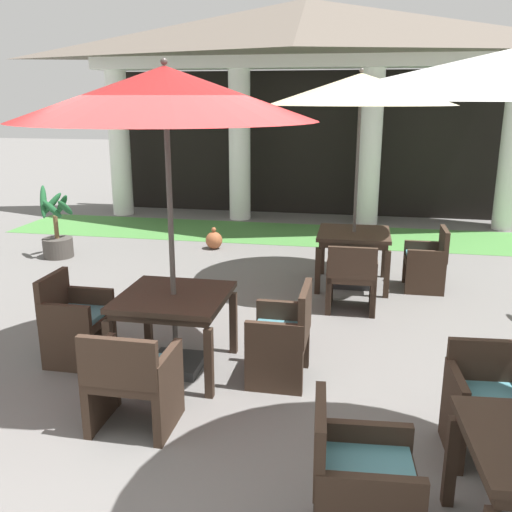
{
  "coord_description": "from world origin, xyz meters",
  "views": [
    {
      "loc": [
        1.24,
        -3.45,
        2.48
      ],
      "look_at": [
        0.13,
        2.35,
        0.83
      ],
      "focal_mm": 39.72,
      "sensor_mm": 36.0,
      "label": 1
    }
  ],
  "objects_px": {
    "patio_chair_near_foreground_west": "(359,483)",
    "patio_umbrella_mid_left": "(165,96)",
    "patio_chair_mid_left_east": "(283,337)",
    "patio_umbrella_mid_right": "(361,91)",
    "patio_chair_mid_left_south": "(132,380)",
    "patio_chair_mid_right_south": "(352,278)",
    "patio_table_mid_right": "(354,239)",
    "potted_palm_left_edge": "(57,237)",
    "patio_chair_mid_left_west": "(75,321)",
    "terracotta_urn": "(214,240)",
    "patio_table_mid_left": "(174,304)",
    "patio_chair_near_foreground_north": "(492,405)",
    "patio_chair_mid_right_east": "(427,261)"
  },
  "relations": [
    {
      "from": "patio_chair_near_foreground_west",
      "to": "patio_umbrella_mid_left",
      "type": "height_order",
      "value": "patio_umbrella_mid_left"
    },
    {
      "from": "patio_chair_mid_left_east",
      "to": "patio_umbrella_mid_right",
      "type": "relative_size",
      "value": 0.31
    },
    {
      "from": "patio_chair_mid_left_south",
      "to": "patio_chair_mid_right_south",
      "type": "distance_m",
      "value": 3.29
    },
    {
      "from": "patio_table_mid_right",
      "to": "potted_palm_left_edge",
      "type": "bearing_deg",
      "value": 173.31
    },
    {
      "from": "patio_chair_mid_left_west",
      "to": "terracotta_urn",
      "type": "distance_m",
      "value": 4.38
    },
    {
      "from": "patio_chair_near_foreground_west",
      "to": "patio_table_mid_left",
      "type": "height_order",
      "value": "patio_chair_near_foreground_west"
    },
    {
      "from": "patio_chair_near_foreground_west",
      "to": "terracotta_urn",
      "type": "distance_m",
      "value": 6.76
    },
    {
      "from": "patio_table_mid_left",
      "to": "potted_palm_left_edge",
      "type": "relative_size",
      "value": 0.83
    },
    {
      "from": "patio_chair_near_foreground_north",
      "to": "patio_chair_mid_right_south",
      "type": "xyz_separation_m",
      "value": [
        -1.06,
        2.71,
        0.03
      ]
    },
    {
      "from": "patio_chair_mid_left_east",
      "to": "patio_chair_mid_right_south",
      "type": "height_order",
      "value": "patio_chair_mid_left_east"
    },
    {
      "from": "patio_umbrella_mid_left",
      "to": "patio_chair_mid_right_south",
      "type": "relative_size",
      "value": 3.32
    },
    {
      "from": "patio_chair_mid_left_south",
      "to": "patio_chair_mid_right_east",
      "type": "relative_size",
      "value": 1.0
    },
    {
      "from": "patio_table_mid_right",
      "to": "patio_chair_mid_right_south",
      "type": "xyz_separation_m",
      "value": [
        0.01,
        -0.97,
        -0.24
      ]
    },
    {
      "from": "patio_chair_mid_left_east",
      "to": "patio_table_mid_right",
      "type": "height_order",
      "value": "patio_chair_mid_left_east"
    },
    {
      "from": "patio_umbrella_mid_left",
      "to": "potted_palm_left_edge",
      "type": "height_order",
      "value": "patio_umbrella_mid_left"
    },
    {
      "from": "potted_palm_left_edge",
      "to": "patio_table_mid_left",
      "type": "bearing_deg",
      "value": -47.32
    },
    {
      "from": "patio_chair_mid_right_east",
      "to": "terracotta_urn",
      "type": "relative_size",
      "value": 2.24
    },
    {
      "from": "patio_table_mid_right",
      "to": "patio_table_mid_left",
      "type": "bearing_deg",
      "value": -118.76
    },
    {
      "from": "patio_chair_mid_left_east",
      "to": "potted_palm_left_edge",
      "type": "height_order",
      "value": "potted_palm_left_edge"
    },
    {
      "from": "patio_chair_mid_left_east",
      "to": "patio_table_mid_right",
      "type": "relative_size",
      "value": 0.93
    },
    {
      "from": "patio_chair_mid_left_west",
      "to": "patio_umbrella_mid_right",
      "type": "xyz_separation_m",
      "value": [
        2.57,
        2.84,
        2.16
      ]
    },
    {
      "from": "patio_table_mid_left",
      "to": "terracotta_urn",
      "type": "distance_m",
      "value": 4.47
    },
    {
      "from": "patio_table_mid_left",
      "to": "patio_chair_mid_right_east",
      "type": "bearing_deg",
      "value": 48.39
    },
    {
      "from": "patio_chair_near_foreground_north",
      "to": "patio_table_mid_left",
      "type": "bearing_deg",
      "value": -22.15
    },
    {
      "from": "patio_umbrella_mid_right",
      "to": "patio_chair_mid_left_east",
      "type": "bearing_deg",
      "value": -100.82
    },
    {
      "from": "patio_table_mid_left",
      "to": "patio_umbrella_mid_right",
      "type": "bearing_deg",
      "value": 61.24
    },
    {
      "from": "patio_chair_mid_left_south",
      "to": "patio_umbrella_mid_right",
      "type": "relative_size",
      "value": 0.3
    },
    {
      "from": "patio_chair_mid_right_east",
      "to": "patio_chair_mid_right_south",
      "type": "relative_size",
      "value": 1.0
    },
    {
      "from": "patio_chair_mid_left_east",
      "to": "patio_chair_mid_left_west",
      "type": "height_order",
      "value": "patio_chair_mid_left_east"
    },
    {
      "from": "potted_palm_left_edge",
      "to": "patio_chair_mid_left_south",
      "type": "bearing_deg",
      "value": -54.64
    },
    {
      "from": "patio_chair_mid_left_west",
      "to": "terracotta_urn",
      "type": "bearing_deg",
      "value": 177.34
    },
    {
      "from": "patio_chair_near_foreground_north",
      "to": "patio_umbrella_mid_right",
      "type": "height_order",
      "value": "patio_umbrella_mid_right"
    },
    {
      "from": "patio_chair_near_foreground_west",
      "to": "patio_chair_mid_right_east",
      "type": "relative_size",
      "value": 1.05
    },
    {
      "from": "patio_chair_mid_right_east",
      "to": "patio_chair_mid_right_south",
      "type": "height_order",
      "value": "patio_chair_mid_right_south"
    },
    {
      "from": "patio_table_mid_right",
      "to": "patio_umbrella_mid_left",
      "type": "bearing_deg",
      "value": -118.76
    },
    {
      "from": "patio_umbrella_mid_left",
      "to": "patio_chair_mid_right_south",
      "type": "height_order",
      "value": "patio_umbrella_mid_left"
    },
    {
      "from": "patio_table_mid_right",
      "to": "terracotta_urn",
      "type": "relative_size",
      "value": 2.56
    },
    {
      "from": "patio_chair_mid_left_south",
      "to": "potted_palm_left_edge",
      "type": "relative_size",
      "value": 0.72
    },
    {
      "from": "patio_chair_mid_right_east",
      "to": "patio_chair_mid_right_south",
      "type": "xyz_separation_m",
      "value": [
        -0.96,
        -0.98,
        0.02
      ]
    },
    {
      "from": "patio_umbrella_mid_left",
      "to": "patio_chair_mid_left_west",
      "type": "bearing_deg",
      "value": 179.84
    },
    {
      "from": "patio_chair_mid_left_west",
      "to": "patio_chair_mid_right_east",
      "type": "xyz_separation_m",
      "value": [
        3.55,
        2.85,
        -0.02
      ]
    },
    {
      "from": "patio_chair_mid_left_east",
      "to": "terracotta_urn",
      "type": "height_order",
      "value": "patio_chair_mid_left_east"
    },
    {
      "from": "patio_chair_mid_left_east",
      "to": "patio_chair_mid_right_east",
      "type": "bearing_deg",
      "value": -27.84
    },
    {
      "from": "patio_umbrella_mid_left",
      "to": "patio_chair_mid_right_south",
      "type": "xyz_separation_m",
      "value": [
        1.57,
        1.87,
        -2.08
      ]
    },
    {
      "from": "patio_chair_mid_right_south",
      "to": "potted_palm_left_edge",
      "type": "bearing_deg",
      "value": 161.45
    },
    {
      "from": "patio_table_mid_left",
      "to": "patio_table_mid_right",
      "type": "distance_m",
      "value": 3.25
    },
    {
      "from": "patio_chair_mid_left_west",
      "to": "potted_palm_left_edge",
      "type": "relative_size",
      "value": 0.74
    },
    {
      "from": "patio_umbrella_mid_left",
      "to": "patio_chair_mid_right_east",
      "type": "distance_m",
      "value": 4.36
    },
    {
      "from": "patio_chair_near_foreground_west",
      "to": "patio_table_mid_left",
      "type": "bearing_deg",
      "value": -142.27
    },
    {
      "from": "patio_table_mid_left",
      "to": "patio_chair_mid_left_west",
      "type": "bearing_deg",
      "value": 179.84
    }
  ]
}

